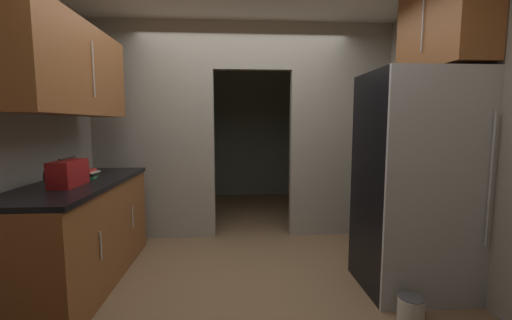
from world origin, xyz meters
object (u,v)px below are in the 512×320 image
(boombox, at_px, (68,173))
(book_stack, at_px, (89,174))
(refrigerator, at_px, (415,183))
(paint_can, at_px, (411,309))

(boombox, xyz_separation_m, book_stack, (-0.00, 0.38, -0.06))
(refrigerator, distance_m, boombox, 2.88)
(boombox, relative_size, paint_can, 1.98)
(boombox, distance_m, book_stack, 0.39)
(refrigerator, relative_size, paint_can, 9.87)
(refrigerator, xyz_separation_m, paint_can, (-0.26, -0.49, -0.83))
(refrigerator, height_order, paint_can, refrigerator)
(boombox, bearing_deg, refrigerator, -1.41)
(boombox, distance_m, paint_can, 2.83)
(refrigerator, xyz_separation_m, book_stack, (-2.88, 0.45, 0.04))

